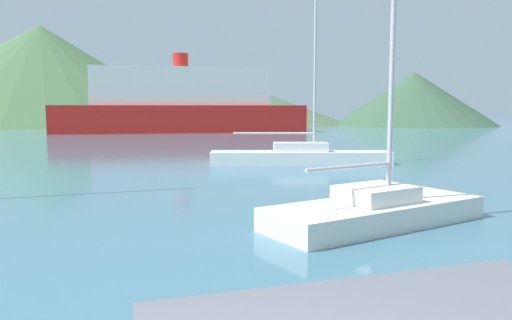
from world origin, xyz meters
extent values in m
cube|color=white|center=(3.26, 10.60, 0.27)|extent=(5.87, 4.60, 0.55)
cube|color=white|center=(3.26, 10.60, 0.74)|extent=(2.16, 2.05, 0.38)
cylinder|color=#BCBCC1|center=(3.62, 10.82, 4.64)|extent=(0.12, 0.12, 8.18)
cylinder|color=#BCBCC1|center=(2.53, 10.17, 1.45)|extent=(2.24, 1.40, 0.10)
cube|color=white|center=(2.91, 23.24, 0.31)|extent=(8.84, 1.71, 0.62)
cube|color=white|center=(2.91, 23.24, 0.84)|extent=(2.66, 1.12, 0.44)
cylinder|color=#BCBCC1|center=(3.57, 23.23, 5.45)|extent=(0.12, 0.12, 9.66)
cylinder|color=#BCBCC1|center=(1.59, 23.27, 1.52)|extent=(3.96, 0.18, 0.10)
cube|color=red|center=(-6.77, 54.84, 1.47)|extent=(27.76, 11.10, 2.95)
cube|color=silver|center=(-6.77, 54.84, 4.98)|extent=(19.60, 8.78, 4.07)
cylinder|color=red|center=(-6.77, 54.84, 7.82)|extent=(1.71, 1.71, 1.60)
cone|color=#476B42|center=(-34.66, 86.82, 8.35)|extent=(55.11, 55.11, 16.70)
cone|color=#4C6647|center=(0.12, 81.36, 3.12)|extent=(34.40, 34.40, 6.25)
cone|color=#38563D|center=(26.07, 74.37, 3.99)|extent=(24.15, 24.15, 7.98)
camera|label=1|loc=(0.07, -1.08, 2.82)|focal=35.00mm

